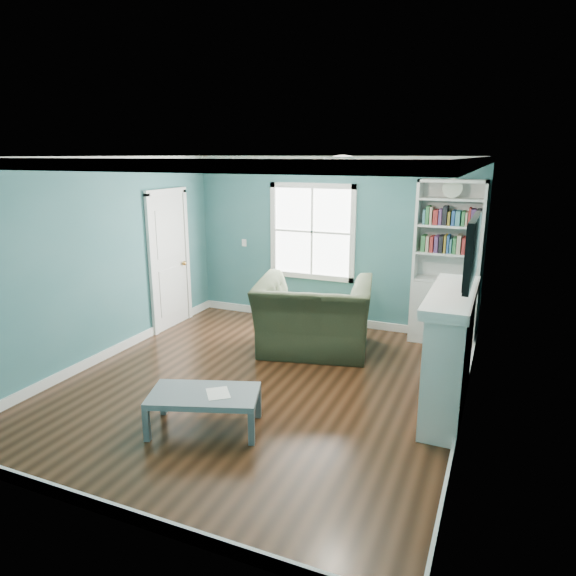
% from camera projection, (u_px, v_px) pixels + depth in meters
% --- Properties ---
extents(floor, '(5.00, 5.00, 0.00)m').
position_uv_depth(floor, '(261.00, 384.00, 6.03)').
color(floor, black).
rests_on(floor, ground).
extents(room_walls, '(5.00, 5.00, 5.00)m').
position_uv_depth(room_walls, '(259.00, 252.00, 5.64)').
color(room_walls, '#306A6E').
rests_on(room_walls, ground).
extents(trim, '(4.50, 5.00, 2.60)m').
position_uv_depth(trim, '(259.00, 282.00, 5.72)').
color(trim, white).
rests_on(trim, ground).
extents(window, '(1.40, 0.06, 1.50)m').
position_uv_depth(window, '(312.00, 232.00, 8.00)').
color(window, white).
rests_on(window, room_walls).
extents(bookshelf, '(0.90, 0.35, 2.31)m').
position_uv_depth(bookshelf, '(446.00, 280.00, 7.18)').
color(bookshelf, silver).
rests_on(bookshelf, ground).
extents(fireplace, '(0.44, 1.58, 1.30)m').
position_uv_depth(fireplace, '(451.00, 354.00, 5.27)').
color(fireplace, black).
rests_on(fireplace, ground).
extents(tv, '(0.06, 1.10, 0.65)m').
position_uv_depth(tv, '(473.00, 250.00, 4.94)').
color(tv, black).
rests_on(tv, fireplace).
extents(door, '(0.12, 0.98, 2.17)m').
position_uv_depth(door, '(170.00, 259.00, 7.85)').
color(door, silver).
rests_on(door, ground).
extents(ceiling_fixture, '(0.38, 0.38, 0.15)m').
position_uv_depth(ceiling_fixture, '(343.00, 162.00, 5.14)').
color(ceiling_fixture, white).
rests_on(ceiling_fixture, room_walls).
extents(light_switch, '(0.08, 0.01, 0.12)m').
position_uv_depth(light_switch, '(244.00, 243.00, 8.51)').
color(light_switch, white).
rests_on(light_switch, room_walls).
extents(recliner, '(1.69, 1.29, 1.32)m').
position_uv_depth(recliner, '(314.00, 304.00, 6.91)').
color(recliner, '#252E1D').
rests_on(recliner, ground).
extents(coffee_table, '(1.18, 0.89, 0.38)m').
position_uv_depth(coffee_table, '(204.00, 397.00, 4.99)').
color(coffee_table, '#515B61').
rests_on(coffee_table, ground).
extents(paper_sheet, '(0.33, 0.34, 0.00)m').
position_uv_depth(paper_sheet, '(218.00, 393.00, 4.96)').
color(paper_sheet, white).
rests_on(paper_sheet, coffee_table).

